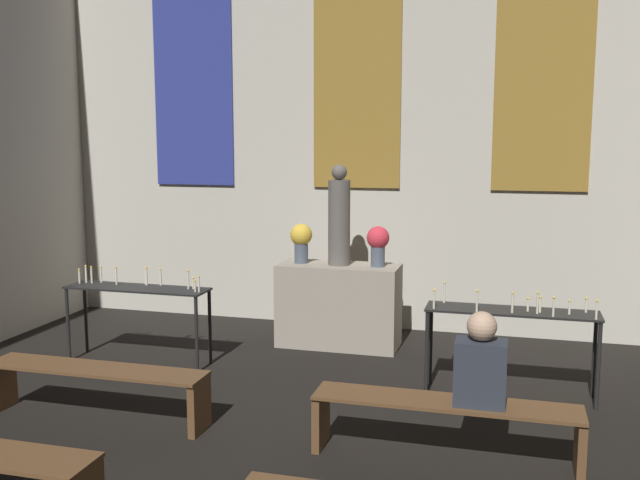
# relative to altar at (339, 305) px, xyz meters

# --- Properties ---
(wall_back) EXTENTS (7.79, 0.16, 5.38)m
(wall_back) POSITION_rel_altar_xyz_m (0.00, 0.94, 2.26)
(wall_back) COLOR beige
(wall_back) RESTS_ON ground_plane
(altar) EXTENTS (1.34, 0.57, 0.92)m
(altar) POSITION_rel_altar_xyz_m (0.00, 0.00, 0.00)
(altar) COLOR gray
(altar) RESTS_ON ground_plane
(statue) EXTENTS (0.24, 0.24, 1.11)m
(statue) POSITION_rel_altar_xyz_m (0.00, 0.00, 0.98)
(statue) COLOR #5B5651
(statue) RESTS_ON altar
(flower_vase_left) EXTENTS (0.25, 0.25, 0.44)m
(flower_vase_left) POSITION_rel_altar_xyz_m (-0.44, 0.00, 0.73)
(flower_vase_left) COLOR #4C5666
(flower_vase_left) RESTS_ON altar
(flower_vase_right) EXTENTS (0.25, 0.25, 0.44)m
(flower_vase_right) POSITION_rel_altar_xyz_m (0.44, 0.00, 0.73)
(flower_vase_right) COLOR #4C5666
(flower_vase_right) RESTS_ON altar
(candle_rack_left) EXTENTS (1.52, 0.38, 1.00)m
(candle_rack_left) POSITION_rel_altar_xyz_m (-1.87, -1.12, 0.23)
(candle_rack_left) COLOR black
(candle_rack_left) RESTS_ON ground_plane
(candle_rack_right) EXTENTS (1.52, 0.38, 1.00)m
(candle_rack_right) POSITION_rel_altar_xyz_m (1.87, -1.13, 0.23)
(candle_rack_right) COLOR black
(candle_rack_right) RESTS_ON ground_plane
(pew_back_left) EXTENTS (1.91, 0.36, 0.45)m
(pew_back_left) POSITION_rel_altar_xyz_m (-1.43, -2.60, -0.14)
(pew_back_left) COLOR brown
(pew_back_left) RESTS_ON ground_plane
(pew_back_right) EXTENTS (1.91, 0.36, 0.45)m
(pew_back_right) POSITION_rel_altar_xyz_m (1.43, -2.60, -0.14)
(pew_back_right) COLOR brown
(pew_back_right) RESTS_ON ground_plane
(person_seated) EXTENTS (0.36, 0.24, 0.67)m
(person_seated) POSITION_rel_altar_xyz_m (1.66, -2.60, 0.28)
(person_seated) COLOR #282D38
(person_seated) RESTS_ON pew_back_right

